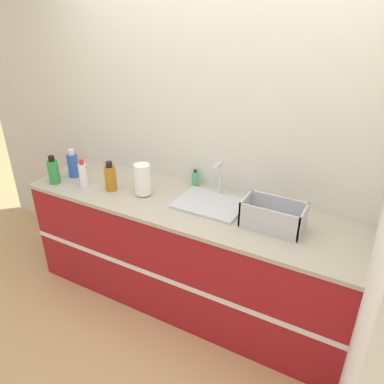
% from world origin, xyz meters
% --- Properties ---
extents(ground_plane, '(12.00, 12.00, 0.00)m').
position_xyz_m(ground_plane, '(0.00, 0.00, 0.00)').
color(ground_plane, tan).
extents(wall_back, '(4.90, 0.06, 2.60)m').
position_xyz_m(wall_back, '(0.00, 0.70, 1.30)').
color(wall_back, beige).
rests_on(wall_back, ground_plane).
extents(counter_cabinet, '(2.52, 0.70, 0.88)m').
position_xyz_m(counter_cabinet, '(0.00, 0.34, 0.44)').
color(counter_cabinet, maroon).
rests_on(counter_cabinet, ground_plane).
extents(sink, '(0.48, 0.37, 0.28)m').
position_xyz_m(sink, '(0.17, 0.40, 0.90)').
color(sink, silver).
rests_on(sink, counter_cabinet).
extents(paper_towel_roll, '(0.12, 0.12, 0.24)m').
position_xyz_m(paper_towel_roll, '(-0.35, 0.30, 1.01)').
color(paper_towel_roll, '#4C4C51').
rests_on(paper_towel_roll, counter_cabinet).
extents(dish_rack, '(0.39, 0.21, 0.18)m').
position_xyz_m(dish_rack, '(0.65, 0.32, 0.95)').
color(dish_rack, '#B7BABF').
rests_on(dish_rack, counter_cabinet).
extents(bottle_white_spray, '(0.06, 0.06, 0.23)m').
position_xyz_m(bottle_white_spray, '(-0.84, 0.19, 0.98)').
color(bottle_white_spray, white).
rests_on(bottle_white_spray, counter_cabinet).
extents(bottle_blue, '(0.09, 0.09, 0.24)m').
position_xyz_m(bottle_blue, '(-1.05, 0.29, 0.99)').
color(bottle_blue, '#2D56B7').
rests_on(bottle_blue, counter_cabinet).
extents(bottle_amber, '(0.09, 0.09, 0.23)m').
position_xyz_m(bottle_amber, '(-0.61, 0.24, 0.99)').
color(bottle_amber, '#B26B19').
rests_on(bottle_amber, counter_cabinet).
extents(bottle_green, '(0.09, 0.09, 0.23)m').
position_xyz_m(bottle_green, '(-1.09, 0.12, 0.99)').
color(bottle_green, '#2D8C3D').
rests_on(bottle_green, counter_cabinet).
extents(soap_dispenser, '(0.05, 0.05, 0.14)m').
position_xyz_m(soap_dispenser, '(-0.08, 0.61, 0.95)').
color(soap_dispenser, '#4CB266').
rests_on(soap_dispenser, counter_cabinet).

